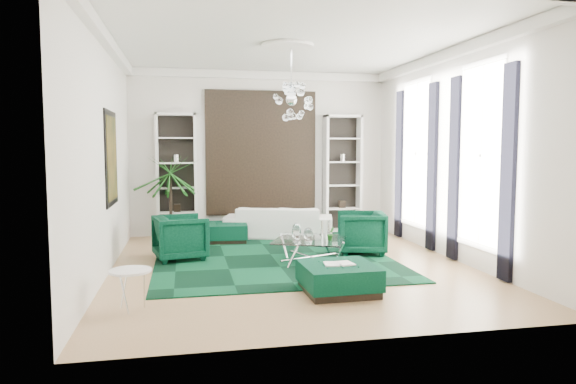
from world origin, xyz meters
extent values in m
cube|color=tan|center=(0.00, 0.00, -0.01)|extent=(6.00, 7.00, 0.02)
cube|color=white|center=(0.00, 0.00, 3.81)|extent=(6.00, 7.00, 0.02)
cube|color=silver|center=(0.00, 3.51, 1.90)|extent=(6.00, 0.02, 3.80)
cube|color=silver|center=(0.00, -3.51, 1.90)|extent=(6.00, 0.02, 3.80)
cube|color=silver|center=(-3.01, 0.00, 1.90)|extent=(0.02, 7.00, 3.80)
cube|color=silver|center=(3.01, 0.00, 1.90)|extent=(0.02, 7.00, 3.80)
cylinder|color=white|center=(0.00, 0.30, 3.77)|extent=(0.90, 0.90, 0.05)
cube|color=black|center=(0.00, 3.46, 1.90)|extent=(2.50, 0.06, 2.80)
cube|color=black|center=(-2.97, 0.60, 1.85)|extent=(0.04, 1.30, 1.60)
cube|color=white|center=(2.99, -0.90, 1.90)|extent=(0.03, 1.10, 2.90)
cube|color=black|center=(2.96, -1.68, 1.65)|extent=(0.07, 0.30, 3.25)
cube|color=black|center=(2.96, -0.12, 1.65)|extent=(0.07, 0.30, 3.25)
cube|color=white|center=(2.99, 1.50, 1.90)|extent=(0.03, 1.10, 2.90)
cube|color=black|center=(2.96, 0.72, 1.65)|extent=(0.07, 0.30, 3.25)
cube|color=black|center=(2.96, 2.28, 1.65)|extent=(0.07, 0.30, 3.25)
cube|color=black|center=(-0.21, 0.92, 0.01)|extent=(4.20, 5.00, 0.02)
imported|color=silver|center=(0.30, 2.80, 0.35)|extent=(2.55, 1.52, 0.70)
imported|color=black|center=(-1.86, 0.87, 0.41)|extent=(1.06, 1.04, 0.81)
imported|color=black|center=(1.52, 0.72, 0.41)|extent=(1.08, 1.06, 0.81)
cube|color=black|center=(-0.92, 2.49, 0.20)|extent=(0.95, 0.95, 0.40)
cube|color=black|center=(0.32, -1.73, 0.20)|extent=(1.03, 1.03, 0.40)
cube|color=white|center=(0.32, -1.73, 0.42)|extent=(0.42, 0.28, 0.03)
cylinder|color=white|center=(-2.45, -1.97, 0.25)|extent=(0.57, 0.57, 0.50)
imported|color=#164D15|center=(0.71, 0.00, 0.53)|extent=(0.15, 0.13, 0.24)
camera|label=1|loc=(-1.76, -8.50, 2.04)|focal=32.00mm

